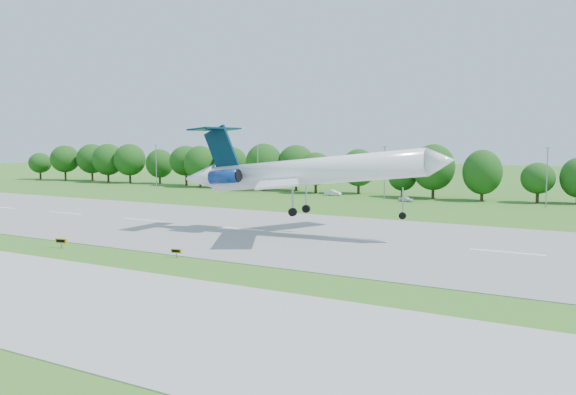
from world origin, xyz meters
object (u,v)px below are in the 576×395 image
object	(u,v)px
airliner	(300,171)
service_vehicle_a	(333,193)
taxi_sign_left	(61,241)
service_vehicle_b	(406,199)

from	to	relation	value
airliner	service_vehicle_a	bearing A→B (deg)	107.10
taxi_sign_left	service_vehicle_a	distance (m)	86.26
service_vehicle_a	airliner	bearing A→B (deg)	-157.53
airliner	service_vehicle_a	distance (m)	66.30
taxi_sign_left	service_vehicle_b	xyz separation A→B (m)	(15.48, 80.60, -0.31)
service_vehicle_a	service_vehicle_b	distance (m)	21.78
airliner	service_vehicle_a	xyz separation A→B (m)	(-25.90, 60.43, -8.54)
taxi_sign_left	service_vehicle_a	world-z (taller)	service_vehicle_a
airliner	taxi_sign_left	bearing A→B (deg)	-134.47
service_vehicle_b	airliner	bearing A→B (deg)	-158.69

